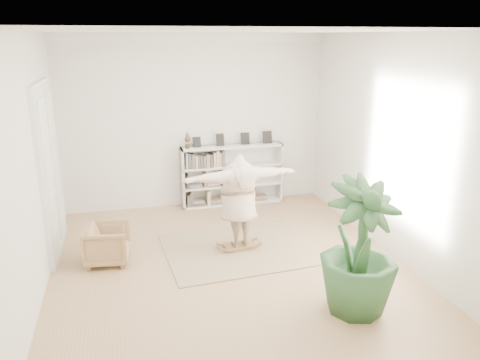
# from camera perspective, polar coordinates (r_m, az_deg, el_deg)

# --- Properties ---
(floor) EXTENTS (6.00, 6.00, 0.00)m
(floor) POSITION_cam_1_polar(r_m,az_deg,el_deg) (7.68, -1.49, -10.25)
(floor) COLOR tan
(floor) RESTS_ON ground
(room_shell) EXTENTS (6.00, 6.00, 6.00)m
(room_shell) POSITION_cam_1_polar(r_m,az_deg,el_deg) (9.71, -5.73, 16.93)
(room_shell) COLOR silver
(room_shell) RESTS_ON floor
(doors) EXTENTS (0.09, 1.78, 2.92)m
(doors) POSITION_cam_1_polar(r_m,az_deg,el_deg) (8.32, -22.17, 1.00)
(doors) COLOR white
(doors) RESTS_ON floor
(bookshelf) EXTENTS (2.20, 0.35, 1.64)m
(bookshelf) POSITION_cam_1_polar(r_m,az_deg,el_deg) (10.15, -1.00, 0.56)
(bookshelf) COLOR silver
(bookshelf) RESTS_ON floor
(armchair) EXTENTS (0.77, 0.75, 0.63)m
(armchair) POSITION_cam_1_polar(r_m,az_deg,el_deg) (7.92, -15.85, -7.51)
(armchair) COLOR tan
(armchair) RESTS_ON floor
(rug) EXTENTS (2.63, 2.16, 0.02)m
(rug) POSITION_cam_1_polar(r_m,az_deg,el_deg) (8.18, -0.12, -8.36)
(rug) COLOR tan
(rug) RESTS_ON floor
(rocker_board) EXTENTS (0.53, 0.34, 0.11)m
(rocker_board) POSITION_cam_1_polar(r_m,az_deg,el_deg) (8.15, -0.12, -7.99)
(rocker_board) COLOR brown
(rocker_board) RESTS_ON rug
(person) EXTENTS (2.02, 0.67, 1.62)m
(person) POSITION_cam_1_polar(r_m,az_deg,el_deg) (7.82, -0.12, -2.22)
(person) COLOR beige
(person) RESTS_ON rocker_board
(houseplant) EXTENTS (1.22, 1.22, 1.82)m
(houseplant) POSITION_cam_1_polar(r_m,az_deg,el_deg) (6.30, 14.32, -8.01)
(houseplant) COLOR #2B5329
(houseplant) RESTS_ON floor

